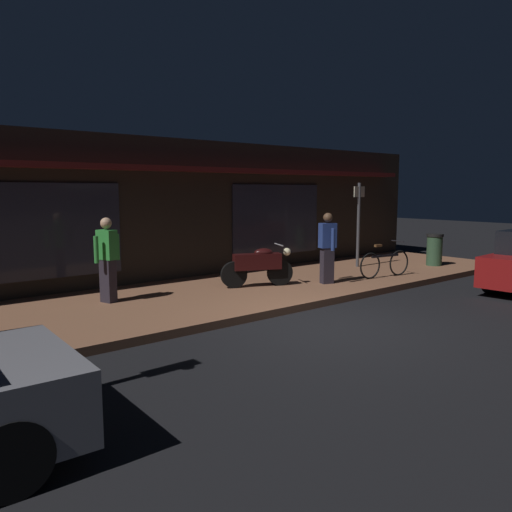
# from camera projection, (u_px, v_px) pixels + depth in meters

# --- Properties ---
(ground_plane) EXTENTS (60.00, 60.00, 0.00)m
(ground_plane) POSITION_uv_depth(u_px,v_px,m) (329.00, 325.00, 8.83)
(ground_plane) COLOR black
(sidewalk_slab) EXTENTS (18.00, 4.00, 0.15)m
(sidewalk_slab) POSITION_uv_depth(u_px,v_px,m) (228.00, 294.00, 11.12)
(sidewalk_slab) COLOR brown
(sidewalk_slab) RESTS_ON ground_plane
(storefront_building) EXTENTS (18.00, 3.30, 3.60)m
(storefront_building) POSITION_uv_depth(u_px,v_px,m) (153.00, 210.00, 13.50)
(storefront_building) COLOR black
(storefront_building) RESTS_ON ground_plane
(motorcycle) EXTENTS (1.62, 0.84, 0.97)m
(motorcycle) POSITION_uv_depth(u_px,v_px,m) (259.00, 265.00, 11.49)
(motorcycle) COLOR black
(motorcycle) RESTS_ON sidewalk_slab
(bicycle_parked) EXTENTS (1.65, 0.42, 0.91)m
(bicycle_parked) POSITION_uv_depth(u_px,v_px,m) (385.00, 263.00, 12.74)
(bicycle_parked) COLOR black
(bicycle_parked) RESTS_ON sidewalk_slab
(person_photographer) EXTENTS (0.61, 0.43, 1.67)m
(person_photographer) POSITION_uv_depth(u_px,v_px,m) (107.00, 258.00, 9.84)
(person_photographer) COLOR #28232D
(person_photographer) RESTS_ON sidewalk_slab
(person_bystander) EXTENTS (0.43, 0.61, 1.67)m
(person_bystander) POSITION_uv_depth(u_px,v_px,m) (327.00, 247.00, 11.83)
(person_bystander) COLOR #28232D
(person_bystander) RESTS_ON sidewalk_slab
(sign_post) EXTENTS (0.44, 0.09, 2.40)m
(sign_post) POSITION_uv_depth(u_px,v_px,m) (359.00, 219.00, 14.39)
(sign_post) COLOR #47474C
(sign_post) RESTS_ON sidewalk_slab
(trash_bin) EXTENTS (0.48, 0.48, 0.93)m
(trash_bin) POSITION_uv_depth(u_px,v_px,m) (434.00, 249.00, 14.74)
(trash_bin) COLOR #2D4C33
(trash_bin) RESTS_ON sidewalk_slab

